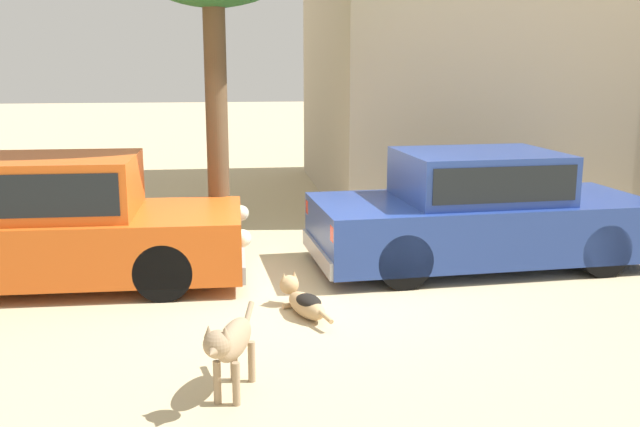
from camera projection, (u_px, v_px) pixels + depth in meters
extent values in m
plane|color=tan|center=(303.00, 297.00, 7.99)|extent=(80.00, 80.00, 0.00)
cube|color=#D15619|center=(57.00, 242.00, 8.39)|extent=(4.30, 1.80, 0.69)
cube|color=#D15619|center=(48.00, 185.00, 8.25)|extent=(1.99, 1.52, 0.66)
cube|color=black|center=(48.00, 185.00, 8.25)|extent=(1.83, 1.54, 0.46)
cube|color=#999BA0|center=(240.00, 256.00, 8.68)|extent=(0.15, 1.69, 0.20)
sphere|color=silver|center=(241.00, 213.00, 9.27)|extent=(0.20, 0.20, 0.20)
sphere|color=silver|center=(242.00, 238.00, 7.94)|extent=(0.20, 0.20, 0.20)
cylinder|color=black|center=(174.00, 238.00, 9.32)|extent=(0.64, 0.21, 0.64)
cylinder|color=black|center=(163.00, 272.00, 7.83)|extent=(0.64, 0.21, 0.64)
cube|color=navy|center=(479.00, 226.00, 9.21)|extent=(4.30, 2.06, 0.70)
cube|color=navy|center=(479.00, 175.00, 9.07)|extent=(2.02, 1.67, 0.60)
cube|color=black|center=(479.00, 175.00, 9.07)|extent=(1.87, 1.68, 0.42)
cube|color=#999BA0|center=(624.00, 237.00, 9.66)|extent=(0.23, 1.77, 0.20)
cube|color=#999BA0|center=(320.00, 252.00, 8.86)|extent=(0.23, 1.77, 0.20)
sphere|color=silver|center=(598.00, 198.00, 10.27)|extent=(0.20, 0.20, 0.20)
cube|color=red|center=(308.00, 207.00, 9.53)|extent=(0.05, 0.18, 0.18)
cube|color=red|center=(333.00, 234.00, 8.03)|extent=(0.05, 0.18, 0.18)
cylinder|color=black|center=(539.00, 222.00, 10.25)|extent=(0.66, 0.24, 0.65)
cylinder|color=black|center=(603.00, 250.00, 8.72)|extent=(0.66, 0.24, 0.65)
cylinder|color=black|center=(368.00, 230.00, 9.77)|extent=(0.66, 0.24, 0.65)
cylinder|color=black|center=(404.00, 261.00, 8.24)|extent=(0.66, 0.24, 0.65)
cylinder|color=tan|center=(288.00, 306.00, 7.62)|extent=(0.11, 0.09, 0.06)
cylinder|color=tan|center=(300.00, 304.00, 7.68)|extent=(0.11, 0.09, 0.06)
ellipsoid|color=tan|center=(306.00, 306.00, 7.37)|extent=(0.45, 0.71, 0.23)
ellipsoid|color=black|center=(309.00, 301.00, 7.31)|extent=(0.34, 0.42, 0.13)
sphere|color=tan|center=(289.00, 285.00, 7.70)|extent=(0.21, 0.21, 0.21)
cone|color=tan|center=(285.00, 283.00, 7.80)|extent=(0.15, 0.15, 0.11)
cone|color=tan|center=(284.00, 277.00, 7.65)|extent=(0.09, 0.09, 0.09)
cone|color=tan|center=(294.00, 275.00, 7.71)|extent=(0.09, 0.09, 0.09)
cylinder|color=tan|center=(326.00, 317.00, 7.00)|extent=(0.13, 0.24, 0.08)
cylinder|color=#997F60|center=(236.00, 384.00, 5.45)|extent=(0.06, 0.06, 0.34)
cylinder|color=#997F60|center=(217.00, 382.00, 5.48)|extent=(0.06, 0.06, 0.34)
cylinder|color=#997F60|center=(252.00, 362.00, 5.85)|extent=(0.06, 0.06, 0.34)
cylinder|color=#997F60|center=(234.00, 360.00, 5.88)|extent=(0.06, 0.06, 0.34)
ellipsoid|color=#997F60|center=(234.00, 339.00, 5.61)|extent=(0.39, 0.68, 0.28)
sphere|color=#997F60|center=(217.00, 344.00, 5.20)|extent=(0.21, 0.21, 0.21)
cone|color=#997F60|center=(212.00, 352.00, 5.10)|extent=(0.15, 0.15, 0.11)
cone|color=#997F60|center=(225.00, 333.00, 5.17)|extent=(0.09, 0.09, 0.09)
cone|color=#997F60|center=(209.00, 331.00, 5.19)|extent=(0.09, 0.09, 0.09)
cylinder|color=#997F60|center=(249.00, 314.00, 5.98)|extent=(0.11, 0.22, 0.17)
cylinder|color=brown|center=(217.00, 125.00, 9.26)|extent=(0.28, 0.28, 3.53)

